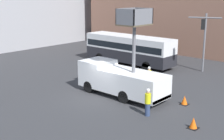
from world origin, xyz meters
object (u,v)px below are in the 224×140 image
Objects in this scene: city_bus at (129,48)px; road_worker_near_truck at (148,102)px; utility_truck at (121,78)px; road_worker_directing at (149,78)px; traffic_cone_mid_road at (193,123)px; traffic_light_pole at (204,34)px; traffic_cone_near_truck at (184,100)px.

city_bus is 5.69× the size of road_worker_near_truck.
road_worker_near_truck is at bearing -116.12° from utility_truck.
traffic_cone_mid_road is (-4.51, -6.31, -0.61)m from road_worker_directing.
utility_truck is 4.26m from road_worker_near_truck.
road_worker_near_truck reaches higher than traffic_cone_mid_road.
road_worker_directing is (4.73, 3.26, 0.01)m from road_worker_near_truck.
traffic_light_pole is at bearing -64.07° from road_worker_near_truck.
traffic_cone_mid_road is (0.22, -3.05, -0.59)m from road_worker_near_truck.
road_worker_directing reaches higher than traffic_cone_near_truck.
city_bus is at bearing 51.84° from traffic_cone_mid_road.
road_worker_near_truck is 2.74× the size of traffic_cone_mid_road.
city_bus is at bearing 56.52° from traffic_cone_near_truck.
city_bus is 8.12m from traffic_light_pole.
road_worker_near_truck reaches higher than traffic_cone_near_truck.
traffic_cone_mid_road is at bearing 130.87° from city_bus.
utility_truck is 3.89× the size of road_worker_directing.
utility_truck is 10.78× the size of traffic_cone_mid_road.
utility_truck reaches higher than city_bus.
traffic_light_pole is (1.41, -7.74, 2.01)m from city_bus.
traffic_cone_mid_road is (-3.14, -2.32, 0.01)m from traffic_cone_near_truck.
traffic_light_pole is 8.55× the size of traffic_cone_mid_road.
traffic_light_pole is 9.59m from traffic_cone_near_truck.
traffic_light_pole is at bearing -9.42° from utility_truck.
utility_truck reaches higher than traffic_cone_mid_road.
traffic_cone_mid_road reaches higher than traffic_cone_near_truck.
traffic_cone_mid_road is at bearing -155.81° from traffic_light_pole.
road_worker_directing is 7.78m from traffic_cone_mid_road.
utility_truck is 0.69× the size of city_bus.
traffic_light_pole reaches higher than city_bus.
road_worker_directing is 2.88× the size of traffic_cone_near_truck.
traffic_cone_near_truck is (-7.03, -10.62, -1.51)m from city_bus.
utility_truck is at bearing 108.30° from traffic_cone_near_truck.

